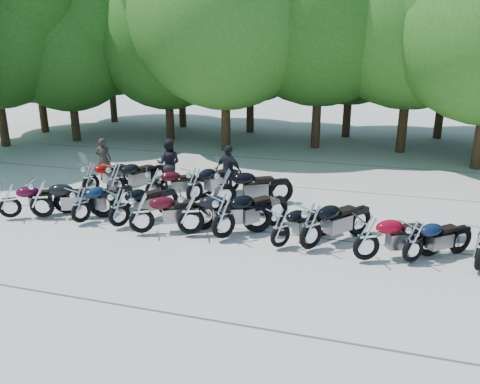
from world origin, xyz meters
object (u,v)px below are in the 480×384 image
(motorcycle_16, at_px, (194,184))
(rider_0, at_px, (103,159))
(motorcycle_4, at_px, (141,212))
(motorcycle_10, at_px, (414,241))
(motorcycle_6, at_px, (223,215))
(motorcycle_7, at_px, (281,227))
(motorcycle_2, at_px, (80,204))
(motorcycle_13, at_px, (90,177))
(motorcycle_5, at_px, (191,211))
(motorcycle_17, at_px, (225,186))
(motorcycle_9, at_px, (367,237))
(motorcycle_0, at_px, (9,200))
(motorcycle_3, at_px, (119,206))
(motorcycle_1, at_px, (41,197))
(rider_1, at_px, (169,164))
(motorcycle_14, at_px, (115,178))
(motorcycle_8, at_px, (311,225))
(motorcycle_15, at_px, (155,183))
(rider_2, at_px, (229,171))

(motorcycle_16, bearing_deg, rider_0, 5.54)
(motorcycle_4, distance_m, motorcycle_10, 6.92)
(motorcycle_6, bearing_deg, motorcycle_7, -147.86)
(motorcycle_2, distance_m, motorcycle_10, 8.97)
(motorcycle_10, xyz_separation_m, motorcycle_13, (-10.28, 2.53, 0.04))
(motorcycle_5, xyz_separation_m, motorcycle_17, (0.15, 2.46, 0.00))
(motorcycle_7, bearing_deg, motorcycle_9, -146.47)
(motorcycle_0, bearing_deg, motorcycle_4, -127.23)
(motorcycle_3, relative_size, motorcycle_5, 0.91)
(motorcycle_0, xyz_separation_m, motorcycle_1, (0.90, 0.27, 0.07))
(motorcycle_16, relative_size, rider_1, 1.32)
(motorcycle_1, distance_m, motorcycle_14, 2.62)
(motorcycle_16, relative_size, motorcycle_17, 0.94)
(motorcycle_8, bearing_deg, rider_1, 3.59)
(motorcycle_1, bearing_deg, motorcycle_0, 84.75)
(motorcycle_0, relative_size, motorcycle_10, 1.02)
(motorcycle_9, bearing_deg, motorcycle_2, 59.49)
(motorcycle_7, relative_size, motorcycle_9, 0.90)
(motorcycle_5, distance_m, rider_0, 6.76)
(motorcycle_2, relative_size, rider_1, 1.23)
(motorcycle_6, height_order, motorcycle_14, motorcycle_6)
(motorcycle_3, height_order, motorcycle_7, motorcycle_3)
(motorcycle_5, height_order, motorcycle_8, motorcycle_5)
(motorcycle_15, bearing_deg, motorcycle_7, -148.01)
(motorcycle_9, relative_size, rider_0, 1.43)
(motorcycle_4, distance_m, motorcycle_17, 3.11)
(motorcycle_14, bearing_deg, motorcycle_4, 158.21)
(motorcycle_8, xyz_separation_m, motorcycle_17, (-3.06, 2.49, 0.02))
(motorcycle_2, distance_m, motorcycle_17, 4.31)
(motorcycle_5, bearing_deg, motorcycle_3, 64.76)
(motorcycle_9, distance_m, motorcycle_15, 7.35)
(motorcycle_6, bearing_deg, motorcycle_14, 8.77)
(motorcycle_17, bearing_deg, motorcycle_3, 108.02)
(motorcycle_8, height_order, motorcycle_13, motorcycle_8)
(motorcycle_2, xyz_separation_m, motorcycle_8, (6.57, 0.01, 0.07))
(motorcycle_2, height_order, motorcycle_3, motorcycle_3)
(motorcycle_0, height_order, rider_1, rider_1)
(motorcycle_10, distance_m, rider_2, 6.86)
(motorcycle_8, xyz_separation_m, motorcycle_15, (-5.47, 2.49, -0.07))
(motorcycle_15, relative_size, motorcycle_16, 0.92)
(motorcycle_2, bearing_deg, motorcycle_3, -158.63)
(motorcycle_3, bearing_deg, rider_1, -57.01)
(motorcycle_0, bearing_deg, rider_2, -91.43)
(motorcycle_3, height_order, motorcycle_15, motorcycle_3)
(motorcycle_0, bearing_deg, motorcycle_8, -125.73)
(motorcycle_10, distance_m, rider_0, 11.70)
(motorcycle_15, xyz_separation_m, motorcycle_17, (2.42, 0.01, 0.09))
(rider_0, xyz_separation_m, rider_1, (2.84, -0.31, 0.09))
(motorcycle_2, relative_size, motorcycle_17, 0.88)
(motorcycle_13, xyz_separation_m, motorcycle_16, (3.76, 0.13, 0.04))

